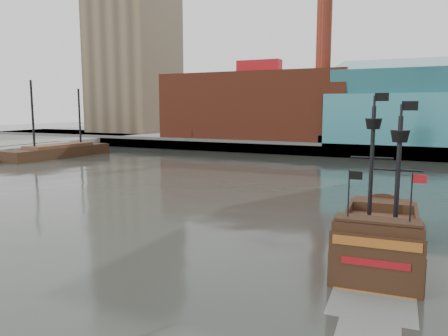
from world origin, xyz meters
The scene contains 6 objects.
ground centered at (0.00, 0.00, 0.00)m, with size 400.00×400.00×0.00m, color #262823.
promenade_far centered at (0.00, 92.00, 1.00)m, with size 220.00×60.00×2.00m, color slate.
seawall centered at (0.00, 62.50, 1.30)m, with size 220.00×1.00×2.60m, color #4C4C49.
skyline centered at (5.21, 84.56, 24.55)m, with size 149.00×45.00×62.00m.
pirate_ship centered at (11.59, 5.96, 1.01)m, with size 5.50×15.10×11.10m.
docked_vessel centered at (-49.98, 39.17, 0.95)m, with size 5.89×22.11×14.90m.
Camera 1 is at (14.19, -22.07, 9.41)m, focal length 35.00 mm.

